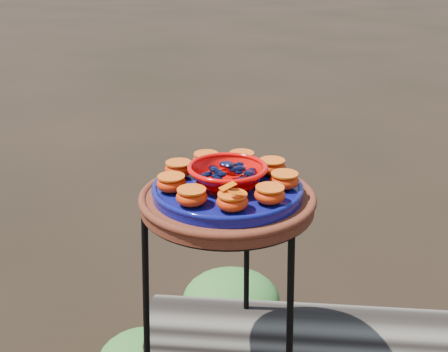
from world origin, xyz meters
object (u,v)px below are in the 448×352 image
(terracotta_saucer, at_px, (227,201))
(red_bowl, at_px, (228,176))
(cobalt_plate, at_px, (227,190))
(plant_stand, at_px, (227,330))

(terracotta_saucer, distance_m, red_bowl, 0.06)
(cobalt_plate, height_order, red_bowl, red_bowl)
(cobalt_plate, bearing_deg, plant_stand, 0.00)
(plant_stand, distance_m, cobalt_plate, 0.39)
(plant_stand, height_order, red_bowl, red_bowl)
(terracotta_saucer, height_order, red_bowl, red_bowl)
(terracotta_saucer, bearing_deg, red_bowl, 0.00)
(cobalt_plate, distance_m, red_bowl, 0.04)
(plant_stand, xyz_separation_m, red_bowl, (0.00, 0.00, 0.43))
(plant_stand, height_order, cobalt_plate, cobalt_plate)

